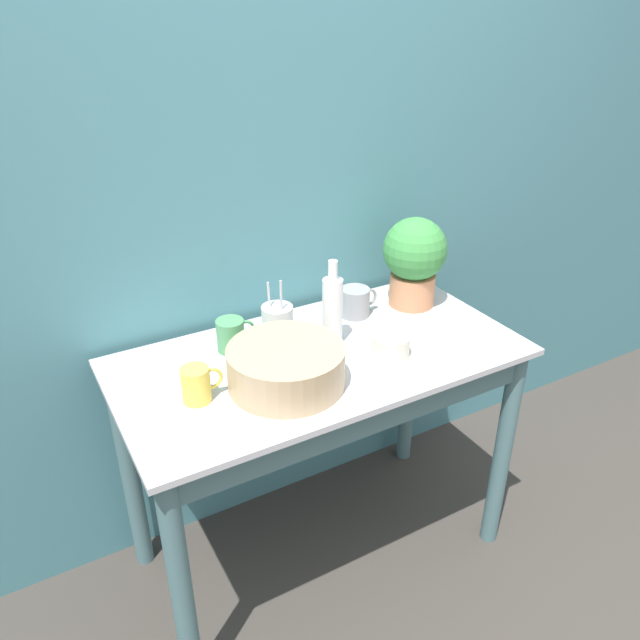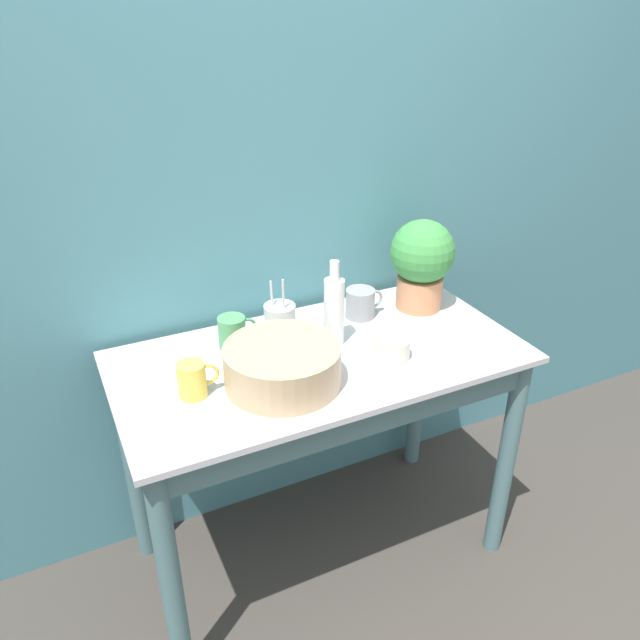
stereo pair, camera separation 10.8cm
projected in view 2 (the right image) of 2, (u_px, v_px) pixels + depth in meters
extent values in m
plane|color=#3D3833|center=(362.00, 616.00, 2.05)|extent=(12.00, 12.00, 0.00)
cube|color=teal|center=(270.00, 204.00, 2.03)|extent=(6.00, 0.05, 2.40)
cylinder|color=slate|center=(171.00, 584.00, 1.68)|extent=(0.06, 0.06, 0.81)
cylinder|color=slate|center=(506.00, 460.00, 2.12)|extent=(0.06, 0.06, 0.81)
cylinder|color=slate|center=(132.00, 464.00, 2.10)|extent=(0.06, 0.06, 0.81)
cylinder|color=slate|center=(418.00, 381.00, 2.54)|extent=(0.06, 0.06, 0.81)
cube|color=slate|center=(362.00, 421.00, 1.73)|extent=(1.15, 0.02, 0.10)
cube|color=silver|center=(320.00, 357.00, 1.91)|extent=(1.25, 0.64, 0.02)
cylinder|color=tan|center=(419.00, 292.00, 2.17)|extent=(0.16, 0.16, 0.11)
sphere|color=#3D8C42|center=(422.00, 252.00, 2.10)|extent=(0.22, 0.22, 0.22)
cylinder|color=tan|center=(282.00, 365.00, 1.74)|extent=(0.33, 0.33, 0.12)
cylinder|color=white|center=(334.00, 312.00, 1.92)|extent=(0.06, 0.06, 0.22)
cylinder|color=white|center=(334.00, 271.00, 1.85)|extent=(0.03, 0.03, 0.06)
cylinder|color=gray|center=(360.00, 303.00, 2.11)|extent=(0.10, 0.10, 0.10)
torus|color=gray|center=(374.00, 299.00, 2.13)|extent=(0.07, 0.01, 0.07)
cylinder|color=#E5CC4C|center=(192.00, 380.00, 1.69)|extent=(0.08, 0.08, 0.10)
torus|color=#E5CC4C|center=(207.00, 375.00, 1.71)|extent=(0.07, 0.01, 0.07)
cylinder|color=#4C935B|center=(232.00, 332.00, 1.93)|extent=(0.09, 0.09, 0.10)
torus|color=#4C935B|center=(247.00, 328.00, 1.94)|extent=(0.07, 0.01, 0.07)
cylinder|color=beige|center=(391.00, 348.00, 1.88)|extent=(0.11, 0.11, 0.07)
cylinder|color=silver|center=(280.00, 321.00, 1.99)|extent=(0.10, 0.10, 0.11)
cylinder|color=#B7B7BC|center=(273.00, 309.00, 1.97)|extent=(0.01, 0.02, 0.19)
cylinder|color=#B7B7BC|center=(284.00, 310.00, 1.95)|extent=(0.01, 0.01, 0.21)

